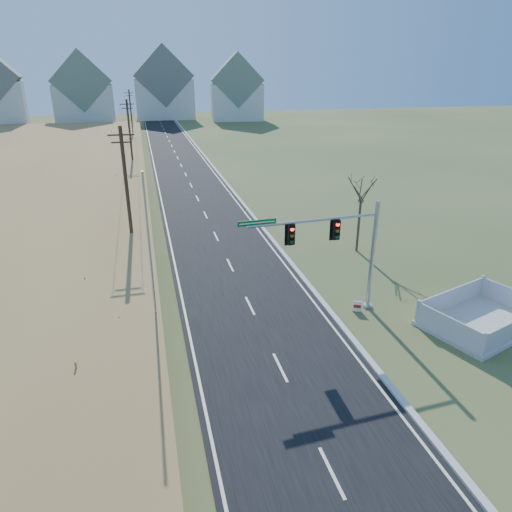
{
  "coord_description": "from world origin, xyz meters",
  "views": [
    {
      "loc": [
        -5.21,
        -18.44,
        12.63
      ],
      "look_at": [
        0.18,
        3.29,
        3.4
      ],
      "focal_mm": 32.0,
      "sensor_mm": 36.0,
      "label": 1
    }
  ],
  "objects": [
    {
      "name": "traffic_signal_mast",
      "position": [
        4.68,
        2.24,
        3.93
      ],
      "size": [
        7.85,
        0.75,
        6.25
      ],
      "rotation": [
        0.0,
        0.0,
        0.06
      ],
      "color": "#9EA0A5",
      "rests_on": "ground"
    },
    {
      "name": "open_sign",
      "position": [
        5.7,
        2.0,
        0.33
      ],
      "size": [
        0.47,
        0.28,
        0.63
      ],
      "rotation": [
        0.0,
        0.0,
        -0.48
      ],
      "color": "white",
      "rests_on": "ground"
    },
    {
      "name": "road",
      "position": [
        0.0,
        50.0,
        0.03
      ],
      "size": [
        8.0,
        180.0,
        0.06
      ],
      "primitive_type": "cube",
      "color": "black",
      "rests_on": "ground"
    },
    {
      "name": "utility_pole_near",
      "position": [
        -6.5,
        15.0,
        4.68
      ],
      "size": [
        1.8,
        0.26,
        9.0
      ],
      "color": "#422D1E",
      "rests_on": "ground"
    },
    {
      "name": "condo_n",
      "position": [
        2.0,
        112.0,
        7.61
      ],
      "size": [
        15.27,
        10.2,
        18.54
      ],
      "color": "silver",
      "rests_on": "ground"
    },
    {
      "name": "bare_tree",
      "position": [
        9.72,
        10.5,
        4.81
      ],
      "size": [
        2.25,
        2.25,
        5.97
      ],
      "color": "#4C3F33",
      "rests_on": "ground"
    },
    {
      "name": "utility_pole_mid",
      "position": [
        -6.5,
        45.0,
        4.68
      ],
      "size": [
        1.8,
        0.26,
        9.0
      ],
      "color": "#422D1E",
      "rests_on": "ground"
    },
    {
      "name": "condo_nnw",
      "position": [
        -18.0,
        108.0,
        6.94
      ],
      "size": [
        14.93,
        11.17,
        17.03
      ],
      "rotation": [
        0.0,
        0.0,
        0.07
      ],
      "color": "silver",
      "rests_on": "ground"
    },
    {
      "name": "flagpole",
      "position": [
        -5.27,
        2.25,
        3.36
      ],
      "size": [
        0.38,
        0.38,
        8.43
      ],
      "color": "#B7B5AD",
      "rests_on": "ground"
    },
    {
      "name": "condo_ne",
      "position": [
        20.0,
        104.0,
        6.84
      ],
      "size": [
        14.12,
        10.51,
        16.52
      ],
      "rotation": [
        0.0,
        0.0,
        -0.1
      ],
      "color": "silver",
      "rests_on": "ground"
    },
    {
      "name": "ground",
      "position": [
        0.0,
        0.0,
        0.0
      ],
      "size": [
        260.0,
        260.0,
        0.0
      ],
      "primitive_type": "plane",
      "color": "#3C4C25",
      "rests_on": "ground"
    },
    {
      "name": "curb",
      "position": [
        4.15,
        50.0,
        0.09
      ],
      "size": [
        0.3,
        180.0,
        0.18
      ],
      "primitive_type": "cube",
      "color": "#B2AFA8",
      "rests_on": "ground"
    },
    {
      "name": "fence_enclosure",
      "position": [
        11.39,
        -0.94,
        0.27
      ],
      "size": [
        6.94,
        5.76,
        1.36
      ],
      "rotation": [
        0.0,
        0.0,
        0.33
      ],
      "color": "#B7B5AD",
      "rests_on": "ground"
    },
    {
      "name": "utility_pole_far",
      "position": [
        -6.5,
        75.0,
        4.68
      ],
      "size": [
        1.8,
        0.26,
        9.0
      ],
      "color": "#422D1E",
      "rests_on": "ground"
    }
  ]
}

